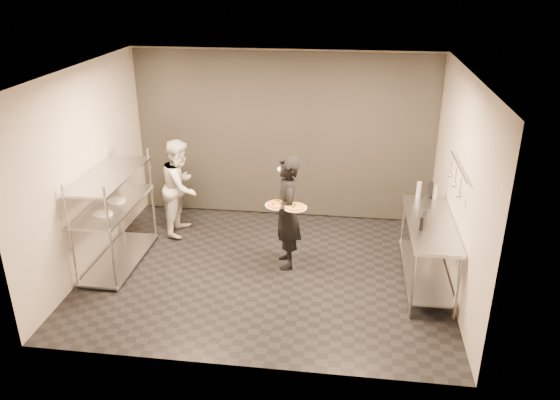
# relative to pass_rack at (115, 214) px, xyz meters

# --- Properties ---
(room_shell) EXTENTS (5.00, 4.00, 2.80)m
(room_shell) POSITION_rel_pass_rack_xyz_m (2.15, 1.18, 0.63)
(room_shell) COLOR black
(room_shell) RESTS_ON ground
(pass_rack) EXTENTS (0.60, 1.60, 1.50)m
(pass_rack) POSITION_rel_pass_rack_xyz_m (0.00, 0.00, 0.00)
(pass_rack) COLOR #AFB1B6
(pass_rack) RESTS_ON ground
(prep_counter) EXTENTS (0.60, 1.80, 0.92)m
(prep_counter) POSITION_rel_pass_rack_xyz_m (4.33, 0.00, -0.14)
(prep_counter) COLOR #AFB1B6
(prep_counter) RESTS_ON ground
(utensil_rail) EXTENTS (0.07, 1.20, 0.31)m
(utensil_rail) POSITION_rel_pass_rack_xyz_m (4.58, 0.00, 0.78)
(utensil_rail) COLOR #AFB1B6
(utensil_rail) RESTS_ON room_shell
(waiter) EXTENTS (0.53, 0.68, 1.64)m
(waiter) POSITION_rel_pass_rack_xyz_m (2.41, 0.24, 0.05)
(waiter) COLOR black
(waiter) RESTS_ON ground
(chef) EXTENTS (0.61, 0.77, 1.54)m
(chef) POSITION_rel_pass_rack_xyz_m (0.62, 1.10, 0.00)
(chef) COLOR silver
(chef) RESTS_ON ground
(pizza_plate_near) EXTENTS (0.35, 0.35, 0.05)m
(pizza_plate_near) POSITION_rel_pass_rack_xyz_m (2.31, 0.07, 0.25)
(pizza_plate_near) COLOR white
(pizza_plate_near) RESTS_ON waiter
(pizza_plate_far) EXTENTS (0.32, 0.32, 0.05)m
(pizza_plate_far) POSITION_rel_pass_rack_xyz_m (2.55, -0.02, 0.27)
(pizza_plate_far) COLOR white
(pizza_plate_far) RESTS_ON waiter
(salad_plate) EXTENTS (0.26, 0.26, 0.07)m
(salad_plate) POSITION_rel_pass_rack_xyz_m (2.36, 0.59, 0.59)
(salad_plate) COLOR white
(salad_plate) RESTS_ON waiter
(pos_monitor) EXTENTS (0.12, 0.24, 0.17)m
(pos_monitor) POSITION_rel_pass_rack_xyz_m (4.21, -0.17, 0.24)
(pos_monitor) COLOR black
(pos_monitor) RESTS_ON prep_counter
(bottle_green) EXTENTS (0.07, 0.07, 0.24)m
(bottle_green) POSITION_rel_pass_rack_xyz_m (4.25, 0.80, 0.27)
(bottle_green) COLOR gray
(bottle_green) RESTS_ON prep_counter
(bottle_clear) EXTENTS (0.06, 0.06, 0.20)m
(bottle_clear) POSITION_rel_pass_rack_xyz_m (4.49, 0.80, 0.25)
(bottle_clear) COLOR gray
(bottle_clear) RESTS_ON prep_counter
(bottle_dark) EXTENTS (0.07, 0.07, 0.25)m
(bottle_dark) POSITION_rel_pass_rack_xyz_m (4.41, 0.80, 0.28)
(bottle_dark) COLOR black
(bottle_dark) RESTS_ON prep_counter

